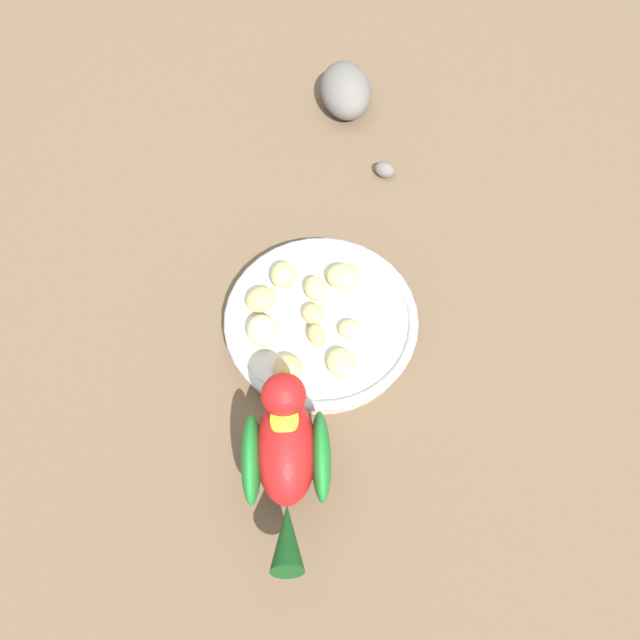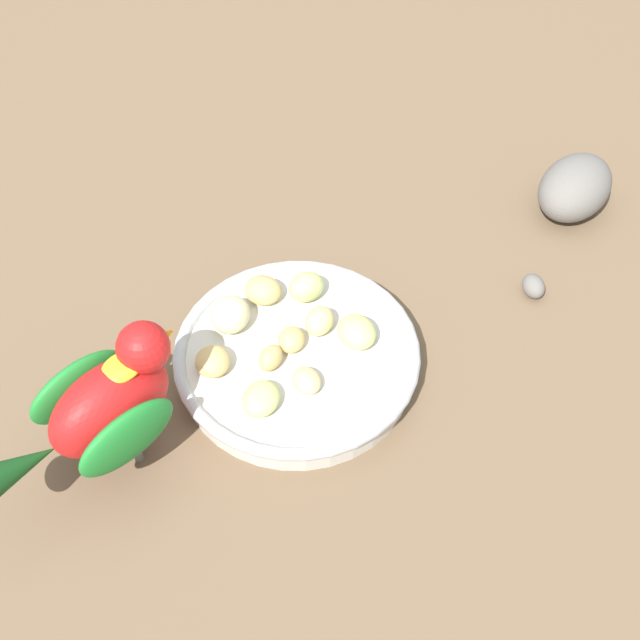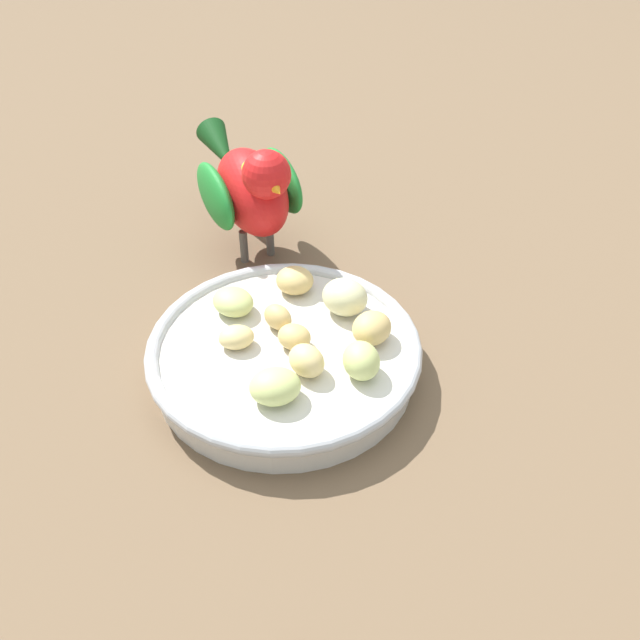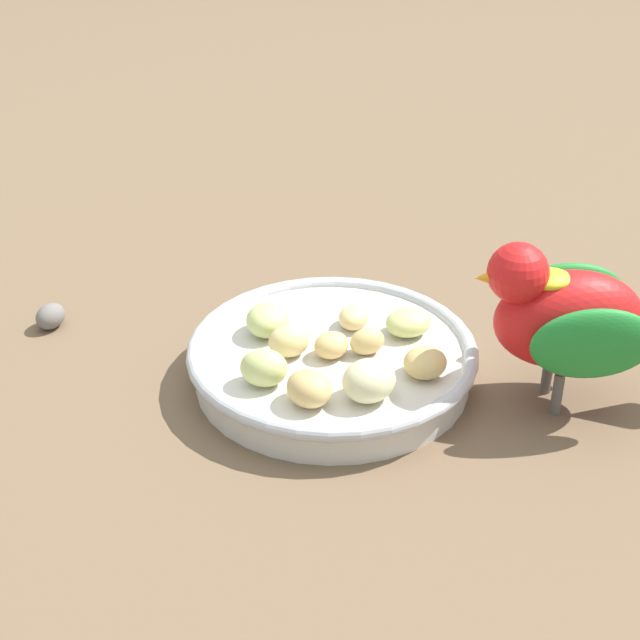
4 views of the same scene
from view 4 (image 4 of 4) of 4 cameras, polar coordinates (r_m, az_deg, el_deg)
ground_plane at (r=0.72m, az=1.88°, el=-3.73°), size 4.00×4.00×0.00m
feeding_bowl at (r=0.72m, az=0.72°, el=-2.34°), size 0.21×0.21×0.03m
apple_piece_0 at (r=0.73m, az=-3.05°, el=0.02°), size 0.05×0.04×0.02m
apple_piece_1 at (r=0.65m, az=-0.63°, el=-4.00°), size 0.04×0.04×0.02m
apple_piece_2 at (r=0.70m, az=2.81°, el=-1.37°), size 0.02×0.03×0.02m
apple_piece_3 at (r=0.67m, az=-3.29°, el=-2.80°), size 0.04×0.04×0.03m
apple_piece_4 at (r=0.70m, az=0.66°, el=-1.46°), size 0.03×0.03×0.02m
apple_piece_5 at (r=0.68m, az=6.14°, el=-2.48°), size 0.04×0.04×0.02m
apple_piece_6 at (r=0.70m, az=-1.83°, el=-1.24°), size 0.03×0.03×0.02m
apple_piece_7 at (r=0.66m, az=2.83°, el=-3.55°), size 0.05×0.05×0.03m
apple_piece_8 at (r=0.74m, az=1.97°, el=0.16°), size 0.03×0.03×0.02m
apple_piece_9 at (r=0.73m, az=5.17°, el=-0.13°), size 0.04×0.04×0.02m
parrot at (r=0.69m, az=14.57°, el=0.35°), size 0.09×0.18×0.13m
pebble_0 at (r=0.81m, az=-15.42°, el=0.21°), size 0.03×0.03×0.02m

